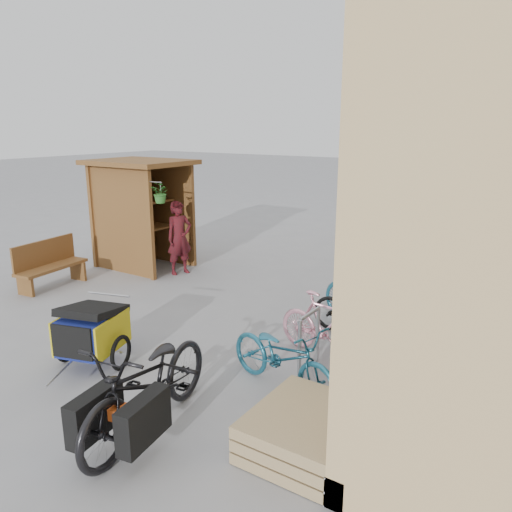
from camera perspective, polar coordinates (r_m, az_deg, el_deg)
The scene contains 17 objects.
ground at distance 7.91m, azimuth -9.15°, elevation -8.85°, with size 80.00×80.00×0.00m, color gray.
kiosk at distance 11.44m, azimuth -13.33°, elevation 6.40°, with size 2.49×1.65×2.40m.
bike_rack at distance 8.56m, azimuth 13.53°, elevation -3.54°, with size 0.05×5.35×0.86m.
pallet_stack at distance 5.26m, azimuth 5.69°, elevation -19.29°, with size 1.00×1.20×0.40m.
bench at distance 10.68m, azimuth -22.56°, elevation -0.81°, with size 0.63×1.53×0.94m.
shopping_carts at distance 12.26m, azimuth 23.37°, elevation 1.62°, with size 0.58×1.96×1.04m.
child_trailer at distance 7.08m, azimuth -18.26°, elevation -8.03°, with size 0.99×1.54×0.89m.
cargo_bike at distance 5.44m, azimuth -12.23°, elevation -14.19°, with size 1.06×2.20×1.11m.
person_kiosk at distance 10.82m, azimuth -8.75°, elevation 2.06°, with size 0.58×0.38×1.58m, color maroon.
bike_0 at distance 6.15m, azimuth 3.08°, elevation -11.39°, with size 0.58×1.68×0.88m, color #1E5F79.
bike_1 at distance 7.01m, azimuth 8.02°, elevation -7.94°, with size 0.43×1.52×0.91m, color pink.
bike_2 at distance 7.76m, azimuth 12.31°, elevation -6.07°, with size 0.57×1.64×0.86m, color black.
bike_3 at distance 8.14m, azimuth 12.06°, elevation -4.65°, with size 0.45×1.61×0.97m, color #1E5F79.
bike_4 at distance 9.12m, azimuth 13.92°, elevation -2.66°, with size 0.64×1.83×0.96m, color black.
bike_5 at distance 9.39m, azimuth 14.21°, elevation -2.21°, with size 0.44×1.57×0.95m, color white.
bike_6 at distance 10.18m, azimuth 16.08°, elevation -1.24°, with size 0.58×1.66×0.87m, color #9C9BA0.
bike_7 at distance 10.40m, azimuth 16.85°, elevation -0.65°, with size 0.46×1.63×0.98m, color white.
Camera 1 is at (4.97, -5.29, 3.16)m, focal length 35.00 mm.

